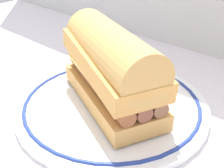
# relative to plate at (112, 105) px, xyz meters

# --- Properties ---
(ground_plane) EXTENTS (1.50, 1.50, 0.00)m
(ground_plane) POSITION_rel_plate_xyz_m (0.02, -0.02, -0.01)
(ground_plane) COLOR silver
(plate) EXTENTS (0.30, 0.30, 0.01)m
(plate) POSITION_rel_plate_xyz_m (0.00, 0.00, 0.00)
(plate) COLOR white
(plate) RESTS_ON ground_plane
(sausage_sandwich) EXTENTS (0.22, 0.16, 0.12)m
(sausage_sandwich) POSITION_rel_plate_xyz_m (-0.00, -0.00, 0.07)
(sausage_sandwich) COLOR tan
(sausage_sandwich) RESTS_ON plate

